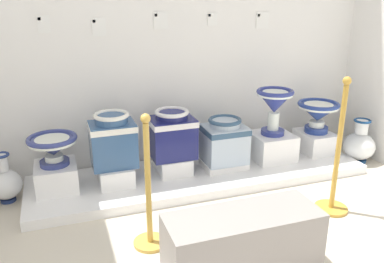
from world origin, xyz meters
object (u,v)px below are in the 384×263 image
at_px(info_placard_fourth, 212,19).
at_px(museum_bench, 242,243).
at_px(plinth_block_leftmost, 115,173).
at_px(info_placard_first, 44,24).
at_px(antique_toilet_squat_floral, 172,133).
at_px(antique_toilet_pale_glazed, 53,146).
at_px(antique_toilet_broad_patterned, 318,112).
at_px(decorative_vase_corner, 359,145).
at_px(stanchion_post_near_right, 335,173).
at_px(plinth_block_pale_glazed, 56,177).
at_px(stanchion_post_near_left, 149,206).
at_px(plinth_block_slender_white, 272,146).
at_px(info_placard_second, 99,27).
at_px(plinth_block_central_ornate, 224,164).
at_px(antique_toilet_slender_white, 275,103).
at_px(decorative_vase_spare, 6,183).
at_px(info_placard_third, 161,20).
at_px(info_placard_fifth, 262,20).
at_px(plinth_block_squat_floral, 173,164).
at_px(plinth_block_broad_patterned, 315,141).
at_px(antique_toilet_leftmost, 113,139).
at_px(antique_toilet_central_ornate, 224,139).

distance_m(info_placard_fourth, museum_bench, 2.18).
bearing_deg(plinth_block_leftmost, info_placard_first, 138.54).
distance_m(antique_toilet_squat_floral, museum_bench, 1.42).
height_order(antique_toilet_pale_glazed, antique_toilet_broad_patterned, antique_toilet_broad_patterned).
distance_m(decorative_vase_corner, stanchion_post_near_right, 1.15).
relative_size(plinth_block_pale_glazed, museum_bench, 0.39).
height_order(plinth_block_leftmost, decorative_vase_corner, decorative_vase_corner).
distance_m(plinth_block_pale_glazed, stanchion_post_near_right, 2.26).
bearing_deg(stanchion_post_near_left, info_placard_first, 113.00).
relative_size(antique_toilet_broad_patterned, stanchion_post_near_right, 0.39).
xyz_separation_m(plinth_block_slender_white, info_placard_second, (-1.55, 0.37, 1.16)).
distance_m(plinth_block_slender_white, decorative_vase_corner, 0.93).
bearing_deg(plinth_block_slender_white, plinth_block_central_ornate, -175.68).
distance_m(antique_toilet_broad_patterned, decorative_vase_corner, 0.54).
xyz_separation_m(antique_toilet_slender_white, decorative_vase_spare, (-2.43, 0.08, -0.49)).
height_order(plinth_block_pale_glazed, antique_toilet_slender_white, antique_toilet_slender_white).
xyz_separation_m(plinth_block_leftmost, info_placard_first, (-0.45, 0.40, 1.24)).
bearing_deg(plinth_block_pale_glazed, museum_bench, -52.51).
distance_m(antique_toilet_slender_white, info_placard_third, 1.31).
distance_m(antique_toilet_pale_glazed, info_placard_first, 1.01).
distance_m(info_placard_third, stanchion_post_near_left, 1.76).
bearing_deg(decorative_vase_corner, stanchion_post_near_right, -140.14).
xyz_separation_m(antique_toilet_pale_glazed, plinth_block_central_ornate, (1.50, -0.05, -0.36)).
bearing_deg(antique_toilet_pale_glazed, info_placard_second, 37.54).
height_order(plinth_block_pale_glazed, plinth_block_central_ornate, plinth_block_pale_glazed).
distance_m(info_placard_first, info_placard_fifth, 2.02).
height_order(plinth_block_squat_floral, plinth_block_broad_patterned, plinth_block_broad_patterned).
distance_m(plinth_block_central_ornate, info_placard_first, 2.00).
xyz_separation_m(antique_toilet_leftmost, info_placard_second, (-0.00, 0.40, 0.89)).
distance_m(info_placard_fourth, stanchion_post_near_right, 1.78).
distance_m(antique_toilet_slender_white, info_placard_second, 1.75).
bearing_deg(plinth_block_squat_floral, plinth_block_pale_glazed, -178.59).
xyz_separation_m(plinth_block_leftmost, antique_toilet_leftmost, (-0.00, 0.00, 0.32)).
bearing_deg(antique_toilet_pale_glazed, stanchion_post_near_left, -57.58).
height_order(plinth_block_squat_floral, stanchion_post_near_left, stanchion_post_near_left).
bearing_deg(plinth_block_leftmost, plinth_block_broad_patterned, 1.60).
distance_m(antique_toilet_pale_glazed, plinth_block_leftmost, 0.57).
height_order(plinth_block_leftmost, antique_toilet_central_ornate, antique_toilet_central_ornate).
height_order(plinth_block_central_ornate, plinth_block_broad_patterned, plinth_block_broad_patterned).
relative_size(plinth_block_leftmost, antique_toilet_leftmost, 0.81).
relative_size(plinth_block_pale_glazed, antique_toilet_slender_white, 0.84).
height_order(info_placard_first, museum_bench, info_placard_first).
height_order(antique_toilet_central_ornate, stanchion_post_near_right, stanchion_post_near_right).
relative_size(antique_toilet_squat_floral, antique_toilet_central_ornate, 1.04).
bearing_deg(info_placard_second, info_placard_fifth, 0.00).
xyz_separation_m(plinth_block_slender_white, museum_bench, (-0.98, -1.36, -0.01)).
bearing_deg(antique_toilet_central_ornate, plinth_block_squat_floral, 171.67).
distance_m(antique_toilet_slender_white, plinth_block_broad_patterned, 0.71).
bearing_deg(plinth_block_leftmost, plinth_block_central_ornate, -1.05).
xyz_separation_m(antique_toilet_squat_floral, stanchion_post_near_left, (-0.44, -0.94, -0.16)).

